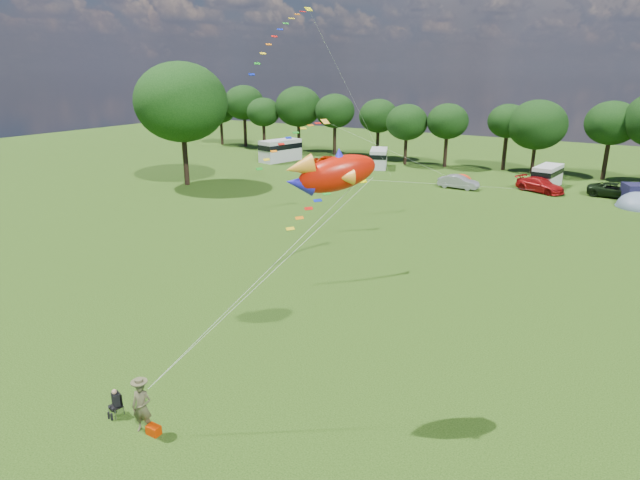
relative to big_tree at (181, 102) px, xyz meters
The scene contains 20 objects.
ground_plane 42.02m from the big_tree, 43.03° to the right, with size 180.00×180.00×0.00m, color black.
tree_line 44.52m from the big_tree, 37.40° to the left, with size 102.98×10.98×10.27m.
big_tree is the anchor object (origin of this frame).
car_a 21.44m from the big_tree, 65.70° to the left, with size 1.81×4.60×1.53m, color #BA1E00.
car_b 31.29m from the big_tree, 27.80° to the left, with size 1.51×4.04×1.43m, color gray.
car_c 39.38m from the big_tree, 26.08° to the left, with size 2.10×4.99×1.50m, color #AA1111.
car_d 46.14m from the big_tree, 23.86° to the left, with size 2.35×5.20×1.42m, color black.
campervan_a 19.91m from the big_tree, 91.09° to the left, with size 3.84×6.48×2.97m.
campervan_b 26.28m from the big_tree, 57.08° to the left, with size 3.88×5.40×2.43m.
campervan_c 40.79m from the big_tree, 29.87° to the left, with size 2.63×5.06×2.38m.
tent_orange 32.45m from the big_tree, 33.25° to the left, with size 2.57×2.82×2.01m.
tent_greyblue 47.07m from the big_tree, 18.76° to the left, with size 3.85×4.22×2.87m.
awning_navy 47.68m from the big_tree, 21.49° to the left, with size 2.84×2.31×1.78m, color #181633.
kite_flyer 44.56m from the big_tree, 46.95° to the right, with size 0.73×0.48×2.01m, color brown.
camp_chair 43.49m from the big_tree, 48.42° to the right, with size 0.56×0.57×1.12m.
kite_bag 45.00m from the big_tree, 46.49° to the right, with size 0.49×0.33×0.35m, color red.
fish_kite 43.85m from the big_tree, 37.78° to the right, with size 3.05×3.05×1.83m.
streamer_kite_a 16.54m from the big_tree, ahead, with size 3.25×5.62×5.77m.
streamer_kite_b 21.19m from the big_tree, 19.50° to the right, with size 4.18×4.71×3.81m.
streamer_kite_c 31.62m from the big_tree, 28.03° to the right, with size 3.09×4.96×2.79m.
Camera 1 is at (13.98, -14.60, 12.60)m, focal length 30.00 mm.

